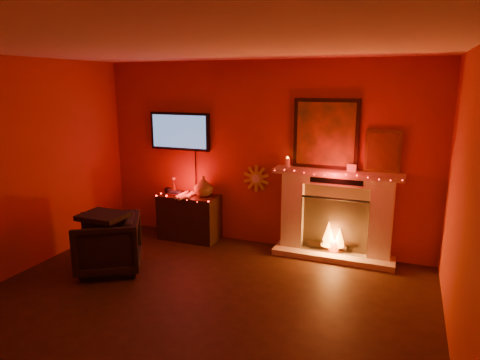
% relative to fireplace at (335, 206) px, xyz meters
% --- Properties ---
extents(room, '(5.00, 5.00, 5.00)m').
position_rel_fireplace_xyz_m(room, '(-1.14, -2.39, 0.63)').
color(room, black).
rests_on(room, ground).
extents(floor, '(5.00, 5.00, 0.00)m').
position_rel_fireplace_xyz_m(floor, '(-1.14, -2.39, -0.72)').
color(floor, black).
rests_on(floor, ground).
extents(fireplace, '(1.72, 0.40, 2.18)m').
position_rel_fireplace_xyz_m(fireplace, '(0.00, 0.00, 0.00)').
color(fireplace, beige).
rests_on(fireplace, floor).
extents(tv, '(1.00, 0.07, 1.24)m').
position_rel_fireplace_xyz_m(tv, '(-2.44, 0.06, 0.92)').
color(tv, black).
rests_on(tv, room).
extents(sunburst_clock, '(0.40, 0.03, 0.40)m').
position_rel_fireplace_xyz_m(sunburst_clock, '(-1.19, 0.09, 0.28)').
color(sunburst_clock, gold).
rests_on(sunburst_clock, room).
extents(console_table, '(0.92, 0.56, 1.00)m').
position_rel_fireplace_xyz_m(console_table, '(-2.19, -0.13, -0.33)').
color(console_table, black).
rests_on(console_table, floor).
extents(armchair, '(1.08, 1.07, 0.72)m').
position_rel_fireplace_xyz_m(armchair, '(-2.62, -1.56, -0.36)').
color(armchair, black).
rests_on(armchair, floor).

